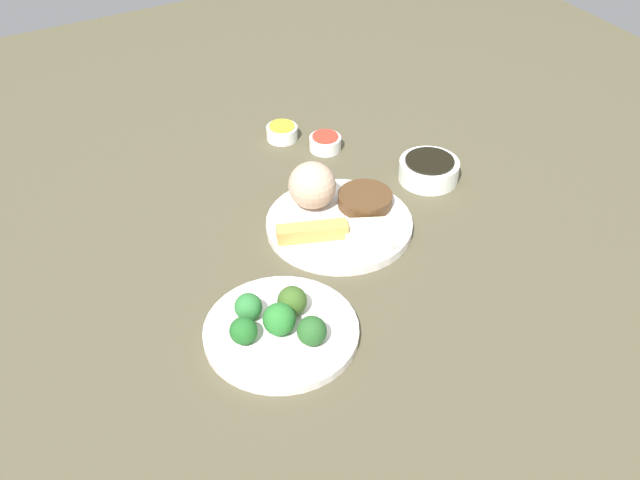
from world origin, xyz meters
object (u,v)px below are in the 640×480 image
(soy_sauce_bowl, at_px, (429,171))
(sauce_ramekin_hot_mustard, at_px, (282,133))
(broccoli_plate, at_px, (281,332))
(main_plate, at_px, (339,224))
(sauce_ramekin_sweet_and_sour, at_px, (325,143))

(soy_sauce_bowl, height_order, sauce_ramekin_hot_mustard, soy_sauce_bowl)
(broccoli_plate, relative_size, sauce_ramekin_hot_mustard, 3.65)
(main_plate, bearing_deg, broccoli_plate, -48.64)
(broccoli_plate, height_order, soy_sauce_bowl, soy_sauce_bowl)
(sauce_ramekin_hot_mustard, distance_m, sauce_ramekin_sweet_and_sour, 0.10)
(main_plate, relative_size, broccoli_plate, 1.10)
(main_plate, relative_size, sauce_ramekin_sweet_and_sour, 4.02)
(main_plate, xyz_separation_m, sauce_ramekin_hot_mustard, (-0.31, 0.05, 0.01))
(main_plate, distance_m, soy_sauce_bowl, 0.23)
(main_plate, distance_m, sauce_ramekin_sweet_and_sour, 0.26)
(sauce_ramekin_sweet_and_sour, bearing_deg, sauce_ramekin_hot_mustard, -143.69)
(broccoli_plate, height_order, sauce_ramekin_sweet_and_sour, sauce_ramekin_sweet_and_sour)
(broccoli_plate, relative_size, sauce_ramekin_sweet_and_sour, 3.65)
(main_plate, height_order, sauce_ramekin_hot_mustard, sauce_ramekin_hot_mustard)
(main_plate, height_order, soy_sauce_bowl, soy_sauce_bowl)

